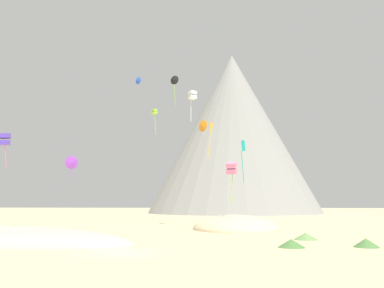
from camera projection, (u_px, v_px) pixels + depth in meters
ground_plane at (121, 253)px, 28.93m from camera, size 400.00×400.00×0.00m
dune_midground at (236, 229)px, 53.79m from camera, size 13.41×16.68×3.92m
bush_scatter_east at (291, 243)px, 32.72m from camera, size 2.97×2.97×0.68m
bush_low_patch at (366, 243)px, 32.88m from camera, size 2.89×2.89×0.73m
bush_ridge_crest at (13, 228)px, 49.98m from camera, size 2.27×2.27×0.88m
bush_far_right at (306, 236)px, 39.22m from camera, size 2.44×2.44×0.70m
rock_massif at (230, 139)px, 132.81m from camera, size 79.75×79.75×54.36m
kite_pink_low at (231, 168)px, 54.97m from camera, size 1.64×1.72×5.73m
kite_gold_low at (210, 134)px, 51.94m from camera, size 0.75×0.70×4.86m
kite_indigo_low at (5, 140)px, 52.76m from camera, size 1.77×1.75×4.58m
kite_orange_mid at (202, 126)px, 80.55m from camera, size 2.02×2.04×2.48m
kite_lime_mid at (154, 112)px, 74.34m from camera, size 1.18×1.18×4.93m
kite_teal_low at (243, 153)px, 49.55m from camera, size 0.60×0.58×5.39m
kite_violet_low at (72, 163)px, 77.18m from camera, size 2.23×1.90×4.27m
kite_black_mid at (174, 80)px, 72.35m from camera, size 1.67×0.95×5.57m
kite_blue_mid at (138, 80)px, 69.10m from camera, size 1.21×0.89×1.30m
kite_white_mid at (192, 95)px, 61.20m from camera, size 1.45×1.44×4.83m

